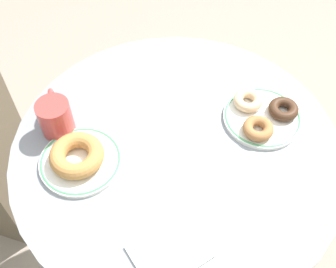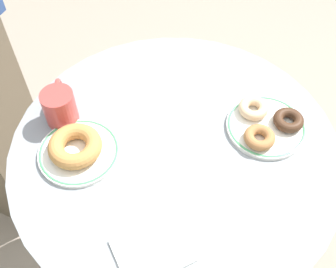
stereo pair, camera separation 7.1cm
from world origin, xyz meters
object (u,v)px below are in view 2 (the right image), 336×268
object	(u,v)px
donut_old_fashioned	(75,145)
paper_napkin	(152,251)
donut_chocolate	(288,120)
coffee_mug	(60,106)
plate_right	(266,127)
donut_cinnamon	(259,137)
cafe_table	(174,194)
donut_glazed	(253,108)
plate_left	(79,152)

from	to	relation	value
donut_old_fashioned	paper_napkin	bearing A→B (deg)	-57.41
donut_chocolate	coffee_mug	bearing A→B (deg)	172.50
plate_right	donut_cinnamon	world-z (taller)	donut_cinnamon
donut_old_fashioned	coffee_mug	world-z (taller)	coffee_mug
coffee_mug	cafe_table	bearing A→B (deg)	-22.48
donut_old_fashioned	coffee_mug	size ratio (longest dim) A/B	1.03
donut_old_fashioned	paper_napkin	size ratio (longest dim) A/B	0.86
donut_cinnamon	plate_right	bearing A→B (deg)	56.66
donut_old_fashioned	donut_chocolate	size ratio (longest dim) A/B	1.68
donut_glazed	paper_napkin	distance (m)	0.42
cafe_table	donut_glazed	distance (m)	0.33
paper_napkin	coffee_mug	bearing A→B (deg)	119.04
cafe_table	plate_right	world-z (taller)	plate_right
donut_chocolate	donut_glazed	size ratio (longest dim) A/B	1.00
donut_old_fashioned	donut_cinnamon	size ratio (longest dim) A/B	1.68
cafe_table	paper_napkin	distance (m)	0.34
donut_chocolate	plate_right	bearing A→B (deg)	-178.51
cafe_table	plate_right	xyz separation A→B (m)	(0.22, 0.04, 0.23)
donut_glazed	donut_old_fashioned	bearing A→B (deg)	-169.21
plate_left	donut_glazed	bearing A→B (deg)	11.32
cafe_table	donut_cinnamon	bearing A→B (deg)	-1.52
donut_old_fashioned	donut_cinnamon	distance (m)	0.42
donut_cinnamon	coffee_mug	size ratio (longest dim) A/B	0.61
donut_chocolate	paper_napkin	xyz separation A→B (m)	(-0.34, -0.28, -0.02)
donut_cinnamon	paper_napkin	size ratio (longest dim) A/B	0.51
cafe_table	donut_glazed	world-z (taller)	donut_glazed
plate_right	donut_chocolate	bearing A→B (deg)	1.49
plate_left	donut_old_fashioned	xyz separation A→B (m)	(-0.00, 0.00, 0.02)
donut_glazed	coffee_mug	world-z (taller)	coffee_mug
donut_chocolate	paper_napkin	size ratio (longest dim) A/B	0.51
plate_right	donut_glazed	bearing A→B (deg)	118.09
paper_napkin	coffee_mug	distance (m)	0.41
cafe_table	paper_napkin	bearing A→B (deg)	-105.41
plate_left	plate_right	size ratio (longest dim) A/B	0.98
cafe_table	plate_right	size ratio (longest dim) A/B	4.07
donut_chocolate	donut_glazed	bearing A→B (deg)	149.79
cafe_table	donut_chocolate	distance (m)	0.37
coffee_mug	donut_cinnamon	bearing A→B (deg)	-14.06
donut_chocolate	donut_cinnamon	size ratio (longest dim) A/B	1.00
cafe_table	coffee_mug	size ratio (longest dim) A/B	6.54
donut_cinnamon	coffee_mug	bearing A→B (deg)	165.94
plate_left	donut_old_fashioned	distance (m)	0.02
cafe_table	plate_right	bearing A→B (deg)	9.63
donut_chocolate	coffee_mug	world-z (taller)	coffee_mug
plate_left	donut_chocolate	world-z (taller)	donut_chocolate
donut_chocolate	donut_cinnamon	xyz separation A→B (m)	(-0.08, -0.04, 0.00)
donut_cinnamon	donut_chocolate	bearing A→B (deg)	29.07
plate_left	donut_chocolate	bearing A→B (deg)	4.63
cafe_table	donut_cinnamon	size ratio (longest dim) A/B	10.64
cafe_table	paper_napkin	size ratio (longest dim) A/B	5.42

